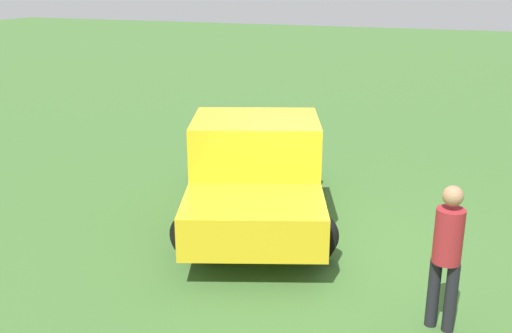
{
  "coord_description": "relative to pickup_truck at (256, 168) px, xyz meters",
  "views": [
    {
      "loc": [
        -2.3,
        8.11,
        3.9
      ],
      "look_at": [
        1.0,
        -0.53,
        0.9
      ],
      "focal_mm": 41.35,
      "sensor_mm": 36.0,
      "label": 1
    }
  ],
  "objects": [
    {
      "name": "ground_plane",
      "position": [
        -0.95,
        0.41,
        -0.92
      ],
      "size": [
        80.0,
        80.0,
        0.0
      ],
      "primitive_type": "plane",
      "color": "#3D662D"
    },
    {
      "name": "person_bystander",
      "position": [
        -3.12,
        2.21,
        0.08
      ],
      "size": [
        0.38,
        0.38,
        1.75
      ],
      "rotation": [
        0.0,
        0.0,
        1.35
      ],
      "color": "black",
      "rests_on": "ground_plane"
    },
    {
      "name": "pickup_truck",
      "position": [
        0.0,
        0.0,
        0.0
      ],
      "size": [
        3.51,
        5.3,
        1.79
      ],
      "rotation": [
        0.0,
        0.0,
        5.06
      ],
      "color": "black",
      "rests_on": "ground_plane"
    }
  ]
}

